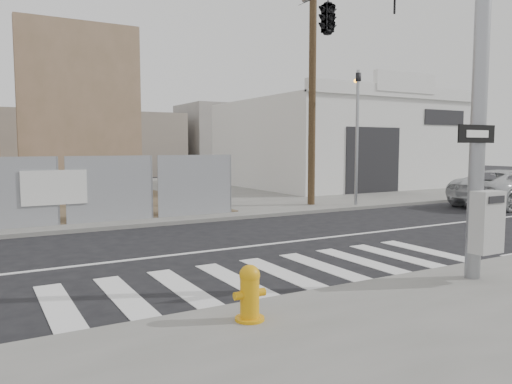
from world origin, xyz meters
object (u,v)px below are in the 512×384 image
signal_pole (369,35)px  auto_shop (340,144)px  fire_hydrant (250,293)px  traffic_cone_d (143,205)px  suv (508,188)px

signal_pole → auto_shop: signal_pole is taller
fire_hydrant → signal_pole: bearing=34.9°
traffic_cone_d → auto_shop: bearing=27.8°
auto_shop → traffic_cone_d: (-14.28, -7.54, -2.04)m
auto_shop → fire_hydrant: bearing=-132.0°
signal_pole → fire_hydrant: (-4.42, -2.69, -4.29)m
signal_pole → traffic_cone_d: (-2.78, 7.48, -4.28)m
auto_shop → traffic_cone_d: auto_shop is taller
fire_hydrant → traffic_cone_d: size_ratio=0.96×
fire_hydrant → suv: 16.96m
fire_hydrant → suv: bearing=26.8°
signal_pole → auto_shop: bearing=52.5°
auto_shop → fire_hydrant: size_ratio=16.08×
auto_shop → suv: size_ratio=2.27×
signal_pole → traffic_cone_d: signal_pole is taller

